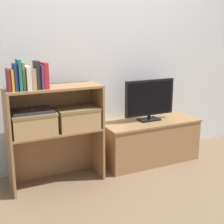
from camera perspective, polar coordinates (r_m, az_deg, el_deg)
name	(u,v)px	position (r m, az deg, el deg)	size (l,w,h in m)	color
ground_plane	(119,176)	(3.04, 1.35, -11.66)	(16.00, 16.00, 0.00)	brown
wall_back	(98,46)	(3.17, -2.66, 11.96)	(10.00, 0.05, 2.40)	silver
tv_stand	(148,140)	(3.35, 6.66, -5.11)	(1.03, 0.47, 0.44)	olive
tv	(150,99)	(3.23, 6.90, 2.38)	(0.56, 0.14, 0.43)	black
bookshelf_lower_tier	(54,148)	(2.92, -10.48, -6.42)	(0.82, 0.32, 0.49)	olive
bookshelf_upper_tier	(52,101)	(2.79, -10.86, 2.00)	(0.82, 0.32, 0.39)	olive
book_maroon	(8,80)	(2.57, -18.44, 5.58)	(0.02, 0.14, 0.17)	maroon
book_mustard	(12,80)	(2.57, -17.85, 5.59)	(0.02, 0.12, 0.17)	gold
book_navy	(15,77)	(2.58, -17.29, 6.08)	(0.02, 0.13, 0.21)	navy
book_teal	(19,75)	(2.58, -16.63, 6.51)	(0.02, 0.14, 0.24)	#1E7075
book_olive	(23,76)	(2.58, -16.01, 6.32)	(0.02, 0.12, 0.22)	olive
book_ivory	(27,78)	(2.59, -15.20, 6.03)	(0.04, 0.16, 0.19)	silver
book_tan	(32,79)	(2.60, -14.38, 5.91)	(0.03, 0.15, 0.17)	tan
book_charcoal	(37,75)	(2.61, -13.55, 6.60)	(0.04, 0.13, 0.23)	#232328
book_plum	(41,77)	(2.61, -12.85, 6.33)	(0.02, 0.14, 0.20)	#6B2D66
book_crimson	(45,75)	(2.62, -12.19, 6.55)	(0.04, 0.14, 0.21)	#B22328
storage_basket_left	(33,122)	(2.71, -14.28, -1.76)	(0.37, 0.29, 0.19)	tan
storage_basket_right	(77,117)	(2.81, -6.50, -0.83)	(0.37, 0.29, 0.19)	tan
laptop	(32,111)	(2.69, -14.41, 0.19)	(0.34, 0.24, 0.02)	#2D2D33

